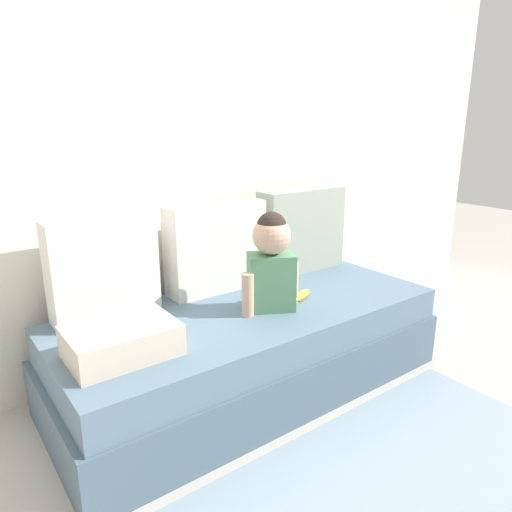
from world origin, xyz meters
TOP-DOWN VIEW (x-y plane):
  - ground_plane at (0.00, 0.00)m, footprint 12.00×12.00m
  - back_wall at (0.00, 0.54)m, footprint 5.12×0.10m
  - couch at (0.00, 0.00)m, footprint 1.92×0.81m
  - throw_pillow_left at (-0.60, 0.31)m, footprint 0.47×0.16m
  - throw_pillow_center at (0.00, 0.31)m, footprint 0.53×0.16m
  - throw_pillow_right at (0.60, 0.31)m, footprint 0.56×0.16m
  - toddler at (0.06, -0.08)m, footprint 0.33×0.22m
  - banana at (0.26, -0.07)m, footprint 0.17×0.10m
  - folded_blanket at (-0.68, -0.10)m, footprint 0.40×0.28m
  - floor_rug at (0.00, -0.96)m, footprint 1.73×1.00m

SIDE VIEW (x-z plane):
  - ground_plane at x=0.00m, z-range 0.00..0.00m
  - floor_rug at x=0.00m, z-range 0.00..0.01m
  - couch at x=0.00m, z-range 0.00..0.42m
  - banana at x=0.26m, z-range 0.43..0.47m
  - folded_blanket at x=-0.68m, z-range 0.43..0.55m
  - throw_pillow_center at x=0.00m, z-range 0.43..0.89m
  - throw_pillow_left at x=-0.60m, z-range 0.43..0.89m
  - throw_pillow_right at x=0.60m, z-range 0.43..0.91m
  - toddler at x=0.06m, z-range 0.44..0.91m
  - back_wall at x=0.00m, z-range 0.00..2.25m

